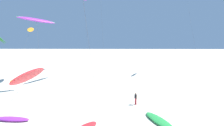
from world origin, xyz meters
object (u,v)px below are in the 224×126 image
object	(u,v)px
grounded_kite_0	(12,119)
person_foreground_walker	(136,98)
grounded_kite_2	(159,121)
flying_kite_4	(36,20)
flying_kite_6	(30,75)
flying_kite_2	(31,30)

from	to	relation	value
grounded_kite_0	person_foreground_walker	world-z (taller)	person_foreground_walker
grounded_kite_2	flying_kite_4	bearing A→B (deg)	142.41
flying_kite_4	flying_kite_6	distance (m)	20.85
flying_kite_2	grounded_kite_0	distance (m)	25.20
person_foreground_walker	flying_kite_2	bearing A→B (deg)	140.78
grounded_kite_0	grounded_kite_2	xyz separation A→B (m)	(16.20, -0.22, 0.00)
grounded_kite_2	person_foreground_walker	size ratio (longest dim) A/B	3.41
flying_kite_2	flying_kite_4	xyz separation A→B (m)	(4.37, -8.87, 1.34)
flying_kite_2	grounded_kite_2	size ratio (longest dim) A/B	1.99
flying_kite_2	flying_kite_4	bearing A→B (deg)	-63.77
grounded_kite_2	grounded_kite_0	bearing A→B (deg)	179.21
grounded_kite_2	flying_kite_2	bearing A→B (deg)	134.44
flying_kite_6	grounded_kite_2	size ratio (longest dim) A/B	1.71
flying_kite_4	flying_kite_6	world-z (taller)	flying_kite_4
flying_kite_2	grounded_kite_2	world-z (taller)	flying_kite_2
flying_kite_6	grounded_kite_0	world-z (taller)	flying_kite_6
grounded_kite_0	person_foreground_walker	xyz separation A→B (m)	(14.18, 5.91, 0.75)
person_foreground_walker	flying_kite_6	bearing A→B (deg)	-129.63
grounded_kite_0	person_foreground_walker	size ratio (longest dim) A/B	2.51
flying_kite_6	person_foreground_walker	distance (m)	16.04
flying_kite_4	grounded_kite_2	bearing A→B (deg)	-37.59
flying_kite_6	grounded_kite_2	bearing A→B (deg)	25.38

